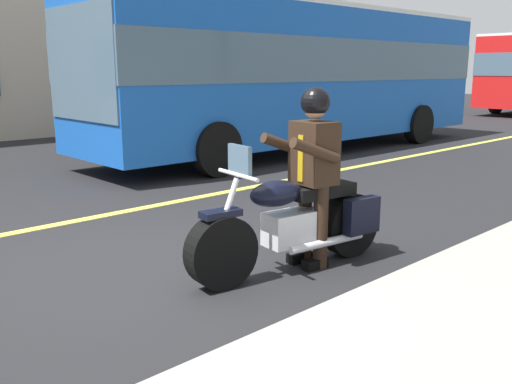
# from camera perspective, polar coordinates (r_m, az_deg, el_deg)

# --- Properties ---
(ground_plane) EXTENTS (80.00, 80.00, 0.00)m
(ground_plane) POSITION_cam_1_polar(r_m,az_deg,el_deg) (5.63, -10.98, -7.35)
(ground_plane) COLOR black
(lane_center_stripe) EXTENTS (60.00, 0.16, 0.01)m
(lane_center_stripe) POSITION_cam_1_polar(r_m,az_deg,el_deg) (7.33, -19.34, -3.10)
(lane_center_stripe) COLOR #E5DB4C
(lane_center_stripe) RESTS_ON ground_plane
(motorcycle_main) EXTENTS (2.22, 0.79, 1.26)m
(motorcycle_main) POSITION_cam_1_polar(r_m,az_deg,el_deg) (5.29, 4.23, -3.29)
(motorcycle_main) COLOR black
(motorcycle_main) RESTS_ON ground_plane
(rider_main) EXTENTS (0.67, 0.61, 1.74)m
(rider_main) POSITION_cam_1_polar(r_m,az_deg,el_deg) (5.28, 5.91, 3.15)
(rider_main) COLOR black
(rider_main) RESTS_ON ground_plane
(bus_near) EXTENTS (11.05, 2.70, 3.30)m
(bus_near) POSITION_cam_1_polar(r_m,az_deg,el_deg) (13.15, 4.88, 12.44)
(bus_near) COLOR blue
(bus_near) RESTS_ON ground_plane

